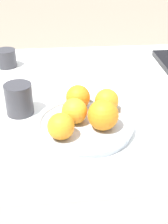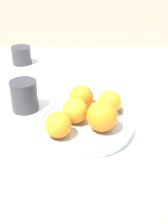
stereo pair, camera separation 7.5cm
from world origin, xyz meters
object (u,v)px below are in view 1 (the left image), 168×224
object	(u,v)px
orange_2	(74,111)
cup_0	(6,58)
fruit_platter	(84,125)
cup_2	(19,99)
orange_4	(78,97)
orange_1	(61,126)
orange_0	(103,115)
orange_3	(107,101)

from	to	relation	value
orange_2	cup_0	size ratio (longest dim) A/B	0.90
fruit_platter	cup_2	bearing A→B (deg)	149.88
orange_4	cup_2	distance (m)	0.16
cup_0	orange_1	bearing A→B (deg)	-69.45
fruit_platter	orange_2	world-z (taller)	orange_2
orange_1	orange_4	distance (m)	0.14
orange_0	cup_0	size ratio (longest dim) A/B	1.04
orange_2	cup_2	distance (m)	0.17
fruit_platter	orange_2	xyz separation A→B (m)	(-0.02, 0.01, 0.04)
fruit_platter	orange_4	xyz separation A→B (m)	(-0.01, 0.07, 0.04)
orange_3	orange_4	bearing A→B (deg)	161.37
orange_4	cup_0	bearing A→B (deg)	123.21
orange_1	orange_3	world-z (taller)	same
orange_1	cup_2	size ratio (longest dim) A/B	0.74
fruit_platter	orange_3	bearing A→B (deg)	38.81
orange_4	cup_0	world-z (taller)	orange_4
orange_1	cup_0	distance (m)	0.51
fruit_platter	cup_0	distance (m)	0.49
orange_0	orange_2	xyz separation A→B (m)	(-0.06, 0.03, -0.01)
orange_1	cup_2	world-z (taller)	cup_2
orange_3	cup_0	size ratio (longest dim) A/B	0.88
orange_3	orange_4	distance (m)	0.08
fruit_platter	orange_1	world-z (taller)	orange_1
orange_1	cup_0	size ratio (longest dim) A/B	0.88
orange_2	cup_0	bearing A→B (deg)	117.17
orange_0	orange_1	size ratio (longest dim) A/B	1.19
orange_3	orange_2	bearing A→B (deg)	-152.25
fruit_platter	cup_2	world-z (taller)	cup_2
orange_1	orange_2	bearing A→B (deg)	61.04
cup_2	orange_1	bearing A→B (deg)	-54.98
orange_2	orange_3	bearing A→B (deg)	27.75
fruit_platter	orange_4	size ratio (longest dim) A/B	3.84
orange_0	orange_3	size ratio (longest dim) A/B	1.18
fruit_platter	orange_1	size ratio (longest dim) A/B	3.98
orange_0	orange_3	xyz separation A→B (m)	(0.02, 0.08, -0.01)
orange_4	orange_3	bearing A→B (deg)	-18.63
orange_2	cup_0	xyz separation A→B (m)	(-0.21, 0.42, -0.02)
fruit_platter	orange_0	distance (m)	0.06
orange_2	orange_1	bearing A→B (deg)	-118.96
cup_0	cup_2	xyz separation A→B (m)	(0.07, -0.33, 0.01)
orange_1	cup_2	distance (m)	0.19
orange_0	orange_2	bearing A→B (deg)	153.63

